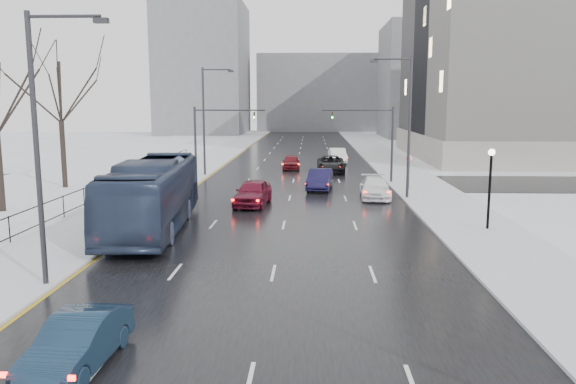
# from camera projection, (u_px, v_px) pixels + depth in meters

# --- Properties ---
(road) EXTENTS (16.00, 150.00, 0.04)m
(road) POSITION_uv_depth(u_px,v_px,m) (297.00, 167.00, 60.15)
(road) COLOR black
(road) RESTS_ON ground
(cross_road) EXTENTS (130.00, 10.00, 0.04)m
(cross_road) POSITION_uv_depth(u_px,v_px,m) (293.00, 183.00, 48.31)
(cross_road) COLOR black
(cross_road) RESTS_ON ground
(sidewalk_left) EXTENTS (5.00, 150.00, 0.16)m
(sidewalk_left) POSITION_uv_depth(u_px,v_px,m) (199.00, 166.00, 60.55)
(sidewalk_left) COLOR silver
(sidewalk_left) RESTS_ON ground
(sidewalk_right) EXTENTS (5.00, 150.00, 0.16)m
(sidewalk_right) POSITION_uv_depth(u_px,v_px,m) (395.00, 167.00, 59.73)
(sidewalk_right) COLOR silver
(sidewalk_right) RESTS_ON ground
(park_strip) EXTENTS (14.00, 150.00, 0.12)m
(park_strip) POSITION_uv_depth(u_px,v_px,m) (113.00, 166.00, 60.93)
(park_strip) COLOR white
(park_strip) RESTS_ON ground
(tree_park_d) EXTENTS (8.75, 8.75, 12.50)m
(tree_park_d) POSITION_uv_depth(u_px,v_px,m) (3.00, 213.00, 35.20)
(tree_park_d) COLOR black
(tree_park_d) RESTS_ON ground
(tree_park_e) EXTENTS (9.45, 9.45, 13.50)m
(tree_park_e) POSITION_uv_depth(u_px,v_px,m) (66.00, 189.00, 45.08)
(tree_park_e) COLOR black
(tree_park_e) RESTS_ON ground
(iron_fence) EXTENTS (0.06, 70.00, 1.30)m
(iron_fence) POSITION_uv_depth(u_px,v_px,m) (48.00, 211.00, 30.92)
(iron_fence) COLOR black
(iron_fence) RESTS_ON sidewalk_left
(streetlight_r_mid) EXTENTS (2.95, 0.25, 10.00)m
(streetlight_r_mid) POSITION_uv_depth(u_px,v_px,m) (406.00, 120.00, 39.21)
(streetlight_r_mid) COLOR #2D2D33
(streetlight_r_mid) RESTS_ON ground
(streetlight_l_near) EXTENTS (2.95, 0.25, 10.00)m
(streetlight_l_near) POSITION_uv_depth(u_px,v_px,m) (42.00, 137.00, 20.12)
(streetlight_l_near) COLOR #2D2D33
(streetlight_l_near) RESTS_ON ground
(streetlight_l_far) EXTENTS (2.95, 0.25, 10.00)m
(streetlight_l_far) POSITION_uv_depth(u_px,v_px,m) (206.00, 116.00, 51.69)
(streetlight_l_far) COLOR #2D2D33
(streetlight_l_far) RESTS_ON ground
(lamppost_r_mid) EXTENTS (0.36, 0.36, 4.28)m
(lamppost_r_mid) POSITION_uv_depth(u_px,v_px,m) (490.00, 177.00, 29.66)
(lamppost_r_mid) COLOR black
(lamppost_r_mid) RESTS_ON sidewalk_right
(mast_signal_right) EXTENTS (6.10, 0.33, 6.50)m
(mast_signal_right) POSITION_uv_depth(u_px,v_px,m) (380.00, 135.00, 47.38)
(mast_signal_right) COLOR #2D2D33
(mast_signal_right) RESTS_ON ground
(mast_signal_left) EXTENTS (6.10, 0.33, 6.50)m
(mast_signal_left) POSITION_uv_depth(u_px,v_px,m) (208.00, 135.00, 47.95)
(mast_signal_left) COLOR #2D2D33
(mast_signal_left) RESTS_ON ground
(no_uturn_sign) EXTENTS (0.60, 0.06, 2.70)m
(no_uturn_sign) POSITION_uv_depth(u_px,v_px,m) (410.00, 162.00, 43.64)
(no_uturn_sign) COLOR #2D2D33
(no_uturn_sign) RESTS_ON sidewalk_right
(bldg_far_right) EXTENTS (24.00, 20.00, 22.00)m
(bldg_far_right) POSITION_uv_depth(u_px,v_px,m) (444.00, 81.00, 111.58)
(bldg_far_right) COLOR slate
(bldg_far_right) RESTS_ON ground
(bldg_far_left) EXTENTS (18.00, 22.00, 28.00)m
(bldg_far_left) POSITION_uv_depth(u_px,v_px,m) (204.00, 69.00, 122.94)
(bldg_far_left) COLOR slate
(bldg_far_left) RESTS_ON ground
(bldg_far_center) EXTENTS (30.00, 18.00, 18.00)m
(bldg_far_center) POSITION_uv_depth(u_px,v_px,m) (321.00, 94.00, 137.51)
(bldg_far_center) COLOR slate
(bldg_far_center) RESTS_ON ground
(sedan_left_near) EXTENTS (1.70, 4.29, 1.39)m
(sedan_left_near) POSITION_uv_depth(u_px,v_px,m) (78.00, 342.00, 14.46)
(sedan_left_near) COLOR #152B41
(sedan_left_near) RESTS_ON road
(bus) EXTENTS (4.27, 13.81, 3.79)m
(bus) POSITION_uv_depth(u_px,v_px,m) (153.00, 195.00, 30.25)
(bus) COLOR #2B3855
(bus) RESTS_ON road
(sedan_center_near) EXTENTS (2.52, 5.22, 1.72)m
(sedan_center_near) POSITION_uv_depth(u_px,v_px,m) (253.00, 193.00, 37.43)
(sedan_center_near) COLOR maroon
(sedan_center_near) RESTS_ON road
(sedan_right_near) EXTENTS (2.27, 5.09, 1.62)m
(sedan_right_near) POSITION_uv_depth(u_px,v_px,m) (320.00, 179.00, 44.14)
(sedan_right_near) COLOR #161238
(sedan_right_near) RESTS_ON road
(sedan_right_cross) EXTENTS (2.74, 5.84, 1.61)m
(sedan_right_cross) POSITION_uv_depth(u_px,v_px,m) (331.00, 164.00, 55.28)
(sedan_right_cross) COLOR black
(sedan_right_cross) RESTS_ON road
(sedan_right_far) EXTENTS (2.31, 5.21, 1.49)m
(sedan_right_far) POSITION_uv_depth(u_px,v_px,m) (375.00, 188.00, 40.37)
(sedan_right_far) COLOR white
(sedan_right_far) RESTS_ON road
(sedan_center_far) EXTENTS (1.79, 4.33, 1.47)m
(sedan_center_far) POSITION_uv_depth(u_px,v_px,m) (291.00, 162.00, 57.74)
(sedan_center_far) COLOR maroon
(sedan_center_far) RESTS_ON road
(sedan_right_distant) EXTENTS (2.09, 5.14, 1.66)m
(sedan_right_distant) POSITION_uv_depth(u_px,v_px,m) (338.00, 156.00, 63.79)
(sedan_right_distant) COLOR white
(sedan_right_distant) RESTS_ON road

